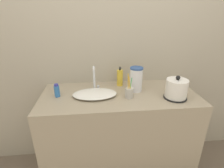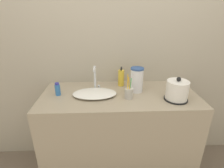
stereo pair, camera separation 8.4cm
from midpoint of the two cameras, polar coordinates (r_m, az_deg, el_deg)
name	(u,v)px [view 1 (the left image)]	position (r m, az deg, el deg)	size (l,w,h in m)	color
wall_back	(115,45)	(1.79, -0.28, 12.49)	(6.00, 0.04, 2.60)	#ADA38E
vanity_counter	(119,134)	(1.85, 0.80, -16.18)	(1.42, 0.62, 0.92)	gray
sink_basin	(95,94)	(1.56, -7.21, -3.23)	(0.39, 0.24, 0.04)	silver
faucet	(95,78)	(1.64, -7.16, 2.05)	(0.06, 0.12, 0.23)	silver
electric_kettle	(176,90)	(1.58, 18.82, -1.74)	(0.20, 0.20, 0.21)	black
toothbrush_cup	(129,93)	(1.51, 4.06, -2.83)	(0.07, 0.07, 0.22)	#B7B2A8
lotion_bottle	(120,78)	(1.75, 1.20, 2.07)	(0.06, 0.06, 0.20)	gold
shampoo_bottle	(57,91)	(1.62, -18.98, -2.09)	(0.05, 0.05, 0.12)	#3370B7
water_pitcher	(136,79)	(1.63, 6.41, 1.55)	(0.12, 0.12, 0.23)	silver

